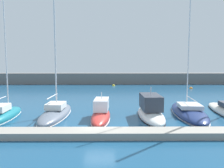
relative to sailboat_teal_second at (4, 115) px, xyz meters
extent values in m
plane|color=navy|center=(9.28, -3.53, -0.31)|extent=(120.00, 120.00, 0.00)
cube|color=gray|center=(9.28, -5.37, -0.05)|extent=(33.67, 1.67, 0.52)
cube|color=slate|center=(9.28, 30.64, 0.91)|extent=(108.00, 2.45, 2.44)
ellipsoid|color=#19707F|center=(0.00, 0.03, -0.08)|extent=(1.90, 6.83, 1.20)
ellipsoid|color=silver|center=(0.00, 0.03, -0.29)|extent=(1.92, 6.89, 0.12)
cylinder|color=silver|center=(-0.01, 1.00, 5.72)|extent=(0.10, 0.10, 10.39)
cylinder|color=silver|center=(0.01, -0.71, 1.74)|extent=(0.09, 2.57, 0.07)
cube|color=silver|center=(0.00, -0.51, 0.82)|extent=(1.06, 2.03, 0.59)
ellipsoid|color=slate|center=(4.73, 0.80, -0.07)|extent=(2.76, 8.63, 1.10)
ellipsoid|color=silver|center=(4.73, 0.80, -0.29)|extent=(2.78, 8.72, 0.12)
cylinder|color=silver|center=(4.74, 1.18, 6.61)|extent=(0.14, 0.14, 12.27)
cylinder|color=silver|center=(4.68, -0.17, 1.85)|extent=(0.26, 3.30, 0.10)
cube|color=silver|center=(4.73, 0.85, 0.75)|extent=(1.75, 2.27, 0.56)
ellipsoid|color=#B72D28|center=(9.25, -0.58, -0.03)|extent=(1.98, 6.44, 1.04)
ellipsoid|color=silver|center=(9.25, -0.58, -0.29)|extent=(2.00, 6.50, 0.12)
cube|color=silver|center=(9.28, 0.17, 1.02)|extent=(1.43, 2.80, 1.05)
cube|color=black|center=(9.29, 0.38, 1.18)|extent=(1.21, 0.74, 0.59)
cylinder|color=silver|center=(9.28, 0.17, 1.86)|extent=(0.08, 0.08, 0.64)
ellipsoid|color=white|center=(14.05, 0.21, -0.07)|extent=(2.43, 7.40, 1.18)
ellipsoid|color=black|center=(14.05, 0.21, -0.29)|extent=(2.45, 7.48, 0.12)
cube|color=#333842|center=(14.05, 0.34, 1.22)|extent=(1.83, 3.42, 1.39)
cube|color=black|center=(14.02, 1.34, 1.42)|extent=(1.60, 0.88, 0.78)
cylinder|color=silver|center=(14.05, 0.34, 2.29)|extent=(0.08, 0.08, 0.75)
ellipsoid|color=navy|center=(18.11, 1.30, -0.05)|extent=(3.52, 9.56, 1.03)
ellipsoid|color=silver|center=(18.11, 1.30, -0.29)|extent=(3.56, 9.66, 0.12)
cylinder|color=silver|center=(18.16, 2.16, 7.59)|extent=(0.11, 0.11, 14.25)
cylinder|color=silver|center=(18.04, 0.33, 1.50)|extent=(0.31, 3.44, 0.07)
cube|color=silver|center=(18.09, 1.04, 0.67)|extent=(2.27, 2.56, 0.40)
sphere|color=yellow|center=(10.81, 26.61, -0.31)|extent=(0.63, 0.63, 0.63)
sphere|color=orange|center=(25.49, 22.08, -0.31)|extent=(0.63, 0.63, 0.63)
camera|label=1|loc=(10.14, -21.97, 5.40)|focal=37.57mm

